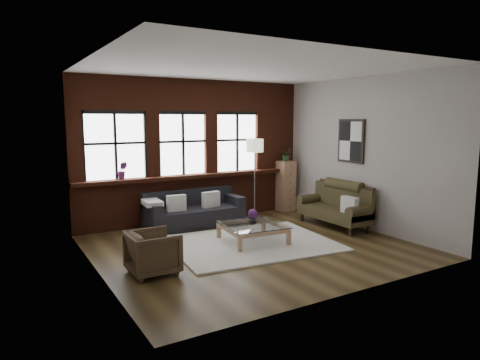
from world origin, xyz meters
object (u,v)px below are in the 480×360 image
dark_sofa (194,209)px  armchair (153,253)px  drawer_chest (285,186)px  vintage_settee (334,205)px  vase (253,220)px  coffee_table (253,234)px  floor_lamp (255,175)px

dark_sofa → armchair: bearing=-126.8°
drawer_chest → vintage_settee: bearing=-93.1°
vase → drawer_chest: 3.05m
vintage_settee → coffee_table: (-2.17, -0.14, -0.29)m
coffee_table → vintage_settee: bearing=3.7°
armchair → vase: 2.26m
armchair → floor_lamp: 4.16m
vintage_settee → dark_sofa: bearing=148.6°
coffee_table → dark_sofa: bearing=103.6°
dark_sofa → vintage_settee: bearing=-31.4°
drawer_chest → vase: bearing=-138.2°
dark_sofa → drawer_chest: 2.72m
coffee_table → floor_lamp: floor_lamp is taller
drawer_chest → coffee_table: bearing=-138.2°
dark_sofa → armchair: 2.93m
floor_lamp → dark_sofa: bearing=-178.3°
vintage_settee → floor_lamp: 1.98m
armchair → drawer_chest: drawer_chest is taller
coffee_table → armchair: bearing=-163.8°
vintage_settee → vase: size_ratio=10.71×
dark_sofa → armchair: size_ratio=2.94×
dark_sofa → vase: dark_sofa is taller
vintage_settee → floor_lamp: floor_lamp is taller
coffee_table → vase: size_ratio=6.72×
coffee_table → floor_lamp: (1.17, 1.77, 0.83)m
drawer_chest → floor_lamp: bearing=-166.5°
vase → floor_lamp: (1.17, 1.77, 0.56)m
dark_sofa → drawer_chest: drawer_chest is taller
armchair → dark_sofa: bearing=-36.9°
armchair → coffee_table: size_ratio=0.65×
dark_sofa → vase: 1.77m
armchair → vase: size_ratio=4.40×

